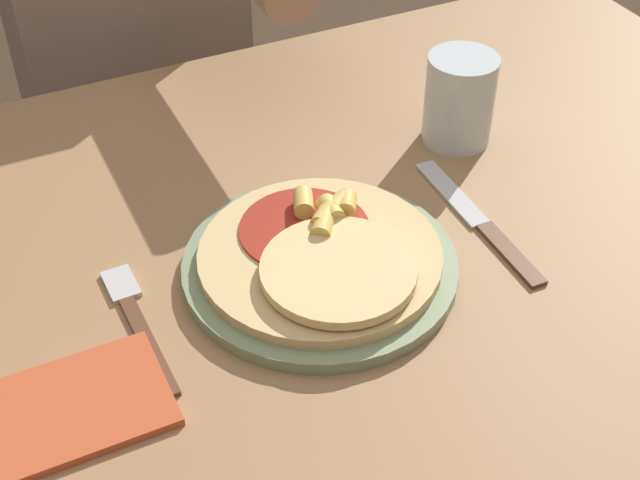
# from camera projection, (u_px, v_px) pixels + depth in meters

# --- Properties ---
(dining_table) EXTENTS (1.25, 0.97, 0.72)m
(dining_table) POSITION_uv_depth(u_px,v_px,m) (358.00, 355.00, 0.91)
(dining_table) COLOR #9E754C
(dining_table) RESTS_ON ground_plane
(plate) EXTENTS (0.27, 0.27, 0.01)m
(plate) POSITION_uv_depth(u_px,v_px,m) (320.00, 266.00, 0.86)
(plate) COLOR gray
(plate) RESTS_ON dining_table
(pizza) EXTENTS (0.23, 0.23, 0.04)m
(pizza) POSITION_uv_depth(u_px,v_px,m) (323.00, 254.00, 0.85)
(pizza) COLOR #DBBC7A
(pizza) RESTS_ON plate
(fork) EXTENTS (0.03, 0.18, 0.00)m
(fork) POSITION_uv_depth(u_px,v_px,m) (137.00, 319.00, 0.81)
(fork) COLOR brown
(fork) RESTS_ON dining_table
(knife) EXTENTS (0.03, 0.22, 0.00)m
(knife) POSITION_uv_depth(u_px,v_px,m) (479.00, 222.00, 0.92)
(knife) COLOR brown
(knife) RESTS_ON dining_table
(drinking_glass) EXTENTS (0.08, 0.08, 0.11)m
(drinking_glass) POSITION_uv_depth(u_px,v_px,m) (460.00, 99.00, 1.01)
(drinking_glass) COLOR silver
(drinking_glass) RESTS_ON dining_table
(napkin) EXTENTS (0.16, 0.11, 0.01)m
(napkin) POSITION_uv_depth(u_px,v_px,m) (74.00, 407.00, 0.73)
(napkin) COLOR #C6512D
(napkin) RESTS_ON dining_table
(person_diner) EXTENTS (0.32, 0.52, 1.22)m
(person_diner) POSITION_uv_depth(u_px,v_px,m) (125.00, 8.00, 1.31)
(person_diner) COLOR #2D2D38
(person_diner) RESTS_ON ground_plane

